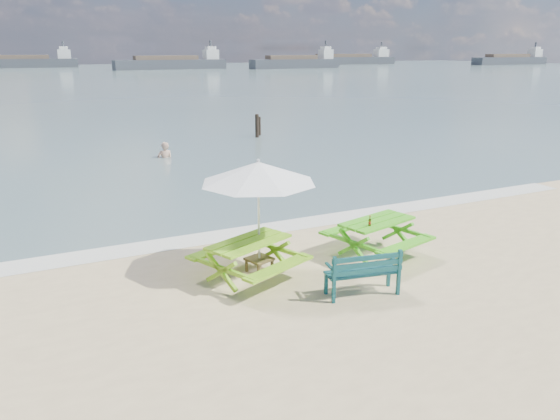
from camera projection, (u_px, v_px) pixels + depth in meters
name	position (u px, v px, depth m)	size (l,w,h in m)	color
sea	(45.00, 79.00, 83.42)	(300.00, 300.00, 0.00)	slate
foam_strip	(254.00, 231.00, 14.19)	(22.00, 0.90, 0.01)	silver
picnic_table_left	(249.00, 261.00, 11.12)	(2.37, 2.48, 0.84)	#78BA1C
picnic_table_right	(376.00, 239.00, 12.42)	(2.21, 2.35, 0.85)	#45B51B
park_bench	(362.00, 281.00, 10.49)	(1.49, 0.73, 0.88)	#104245
side_table	(259.00, 264.00, 11.57)	(0.61, 0.61, 0.31)	brown
patio_umbrella	(258.00, 172.00, 11.00)	(3.03, 3.03, 2.38)	silver
beer_bottle	(370.00, 223.00, 11.88)	(0.06, 0.06, 0.23)	#924A15
swimmer	(165.00, 163.00, 23.82)	(0.69, 0.47, 1.84)	tan
mooring_pilings	(258.00, 128.00, 29.24)	(0.59, 0.79, 1.43)	black
cargo_ships	(290.00, 62.00, 141.45)	(153.29, 38.17, 4.40)	#3A3E45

